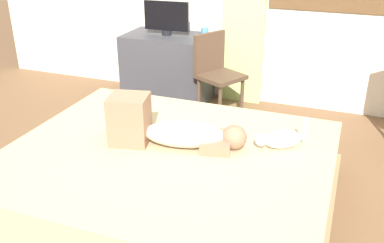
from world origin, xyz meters
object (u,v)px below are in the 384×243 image
person_lying (170,129)px  desk (168,68)px  cat (280,139)px  tv_monitor (166,18)px  chair_by_desk (216,70)px  cup (205,31)px  bed (168,179)px

person_lying → desk: person_lying is taller
cat → tv_monitor: (-1.50, 1.51, 0.42)m
cat → desk: 2.13m
person_lying → chair_by_desk: (-0.14, 1.45, -0.04)m
desk → chair_by_desk: bearing=-23.3°
desk → cat: bearing=-45.3°
cup → desk: bearing=-158.1°
person_lying → tv_monitor: 1.93m
bed → cup: (-0.43, 1.97, 0.57)m
person_lying → cat: size_ratio=2.96×
desk → person_lying: bearing=-65.7°
desk → chair_by_desk: 0.71m
cat → person_lying: bearing=-163.7°
bed → person_lying: person_lying is taller
cat → desk: desk is taller
bed → cat: bearing=24.1°
desk → chair_by_desk: (0.64, -0.27, 0.14)m
chair_by_desk → person_lying: bearing=-84.5°
cat → tv_monitor: bearing=134.7°
person_lying → tv_monitor: size_ratio=1.96×
person_lying → cup: cup is taller
bed → chair_by_desk: size_ratio=2.56×
desk → cup: (0.37, 0.15, 0.41)m
tv_monitor → cup: bearing=21.8°
cup → person_lying: bearing=-77.8°
chair_by_desk → bed: bearing=-84.0°
tv_monitor → cup: size_ratio=6.09×
bed → person_lying: bearing=102.4°
bed → desk: 2.00m
bed → desk: bearing=113.7°
desk → tv_monitor: bearing=180.0°
cat → chair_by_desk: chair_by_desk is taller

